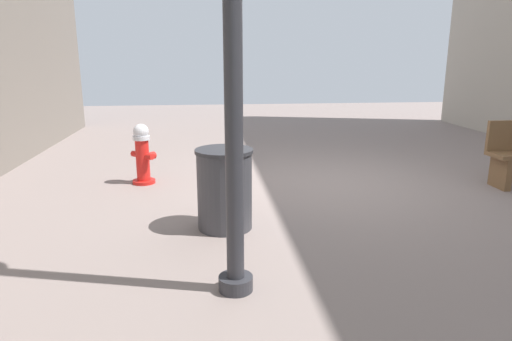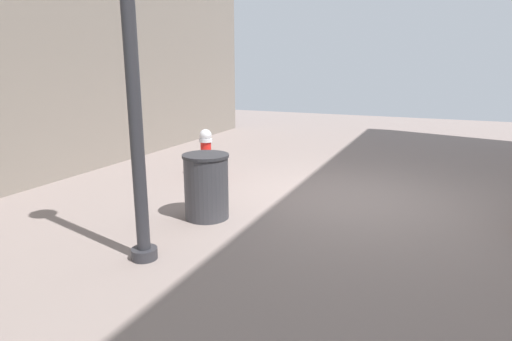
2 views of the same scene
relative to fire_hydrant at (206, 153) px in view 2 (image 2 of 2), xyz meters
The scene contains 4 objects.
ground_plane 2.84m from the fire_hydrant, behind, with size 23.40×23.40×0.00m, color gray.
fire_hydrant is the anchor object (origin of this frame).
street_lamp 4.03m from the fire_hydrant, 108.88° to the left, with size 0.36×0.36×3.80m.
trash_bin 2.26m from the fire_hydrant, 119.92° to the left, with size 0.63×0.63×0.89m.
Camera 2 is at (-1.18, 6.42, 2.04)m, focal length 30.05 mm.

